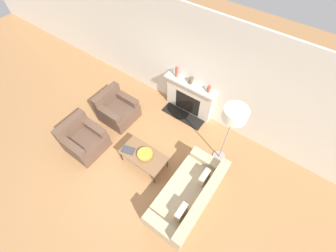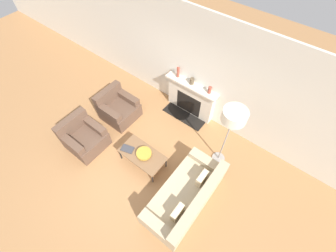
{
  "view_description": "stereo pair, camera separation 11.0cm",
  "coord_description": "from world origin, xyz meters",
  "px_view_note": "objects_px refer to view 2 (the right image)",
  "views": [
    {
      "loc": [
        2.21,
        -1.41,
        5.03
      ],
      "look_at": [
        0.27,
        1.27,
        0.45
      ],
      "focal_mm": 24.0,
      "sensor_mm": 36.0,
      "label": 1
    },
    {
      "loc": [
        2.29,
        -1.35,
        5.03
      ],
      "look_at": [
        0.27,
        1.27,
        0.45
      ],
      "focal_mm": 24.0,
      "sensor_mm": 36.0,
      "label": 2
    }
  ],
  "objects_px": {
    "fireplace": "(190,99)",
    "armchair_near": "(84,137)",
    "armchair_far": "(118,108)",
    "bowl": "(144,153)",
    "coffee_table": "(142,155)",
    "floor_lamp": "(233,119)",
    "mantel_vase_center_left": "(192,81)",
    "book": "(128,149)",
    "mantel_vase_center_right": "(210,90)",
    "couch": "(186,196)",
    "mantel_vase_left": "(178,72)"
  },
  "relations": [
    {
      "from": "bowl",
      "to": "floor_lamp",
      "type": "xyz_separation_m",
      "value": [
        1.36,
        1.2,
        1.15
      ]
    },
    {
      "from": "mantel_vase_center_left",
      "to": "mantel_vase_center_right",
      "type": "height_order",
      "value": "mantel_vase_center_right"
    },
    {
      "from": "armchair_near",
      "to": "floor_lamp",
      "type": "relative_size",
      "value": 0.48
    },
    {
      "from": "armchair_far",
      "to": "bowl",
      "type": "relative_size",
      "value": 2.48
    },
    {
      "from": "book",
      "to": "mantel_vase_center_left",
      "type": "height_order",
      "value": "mantel_vase_center_left"
    },
    {
      "from": "armchair_near",
      "to": "fireplace",
      "type": "bearing_deg",
      "value": -29.82
    },
    {
      "from": "fireplace",
      "to": "floor_lamp",
      "type": "relative_size",
      "value": 0.81
    },
    {
      "from": "fireplace",
      "to": "coffee_table",
      "type": "bearing_deg",
      "value": -88.51
    },
    {
      "from": "coffee_table",
      "to": "bowl",
      "type": "xyz_separation_m",
      "value": [
        0.04,
        0.02,
        0.08
      ]
    },
    {
      "from": "floor_lamp",
      "to": "mantel_vase_center_right",
      "type": "height_order",
      "value": "floor_lamp"
    },
    {
      "from": "floor_lamp",
      "to": "coffee_table",
      "type": "bearing_deg",
      "value": -139.0
    },
    {
      "from": "floor_lamp",
      "to": "mantel_vase_center_left",
      "type": "relative_size",
      "value": 10.74
    },
    {
      "from": "couch",
      "to": "bowl",
      "type": "xyz_separation_m",
      "value": [
        -1.32,
        0.17,
        0.17
      ]
    },
    {
      "from": "couch",
      "to": "coffee_table",
      "type": "relative_size",
      "value": 1.77
    },
    {
      "from": "armchair_far",
      "to": "bowl",
      "type": "xyz_separation_m",
      "value": [
        1.56,
        -0.68,
        0.16
      ]
    },
    {
      "from": "fireplace",
      "to": "armchair_near",
      "type": "relative_size",
      "value": 1.68
    },
    {
      "from": "armchair_far",
      "to": "coffee_table",
      "type": "xyz_separation_m",
      "value": [
        1.52,
        -0.7,
        0.07
      ]
    },
    {
      "from": "bowl",
      "to": "book",
      "type": "distance_m",
      "value": 0.43
    },
    {
      "from": "fireplace",
      "to": "armchair_far",
      "type": "relative_size",
      "value": 1.68
    },
    {
      "from": "couch",
      "to": "floor_lamp",
      "type": "distance_m",
      "value": 1.91
    },
    {
      "from": "floor_lamp",
      "to": "mantel_vase_center_left",
      "type": "xyz_separation_m",
      "value": [
        -1.49,
        0.85,
        -0.49
      ]
    },
    {
      "from": "mantel_vase_left",
      "to": "mantel_vase_center_left",
      "type": "height_order",
      "value": "mantel_vase_left"
    },
    {
      "from": "coffee_table",
      "to": "armchair_far",
      "type": "bearing_deg",
      "value": 155.27
    },
    {
      "from": "couch",
      "to": "fireplace",
      "type": "bearing_deg",
      "value": -147.29
    },
    {
      "from": "armchair_near",
      "to": "mantel_vase_left",
      "type": "height_order",
      "value": "mantel_vase_left"
    },
    {
      "from": "floor_lamp",
      "to": "mantel_vase_left",
      "type": "bearing_deg",
      "value": 156.14
    },
    {
      "from": "couch",
      "to": "armchair_near",
      "type": "distance_m",
      "value": 2.9
    },
    {
      "from": "floor_lamp",
      "to": "mantel_vase_center_left",
      "type": "bearing_deg",
      "value": 150.23
    },
    {
      "from": "bowl",
      "to": "couch",
      "type": "bearing_deg",
      "value": -7.31
    },
    {
      "from": "coffee_table",
      "to": "mantel_vase_left",
      "type": "relative_size",
      "value": 3.74
    },
    {
      "from": "mantel_vase_center_left",
      "to": "mantel_vase_center_right",
      "type": "bearing_deg",
      "value": 0.0
    },
    {
      "from": "couch",
      "to": "mantel_vase_left",
      "type": "relative_size",
      "value": 6.62
    },
    {
      "from": "couch",
      "to": "armchair_far",
      "type": "xyz_separation_m",
      "value": [
        -2.88,
        0.85,
        0.02
      ]
    },
    {
      "from": "coffee_table",
      "to": "book",
      "type": "bearing_deg",
      "value": -162.93
    },
    {
      "from": "armchair_near",
      "to": "coffee_table",
      "type": "distance_m",
      "value": 1.6
    },
    {
      "from": "fireplace",
      "to": "book",
      "type": "xyz_separation_m",
      "value": [
        -0.31,
        -2.17,
        -0.08
      ]
    },
    {
      "from": "mantel_vase_center_right",
      "to": "floor_lamp",
      "type": "bearing_deg",
      "value": -41.28
    },
    {
      "from": "fireplace",
      "to": "armchair_far",
      "type": "height_order",
      "value": "fireplace"
    },
    {
      "from": "couch",
      "to": "book",
      "type": "height_order",
      "value": "couch"
    },
    {
      "from": "couch",
      "to": "mantel_vase_center_left",
      "type": "relative_size",
      "value": 11.35
    },
    {
      "from": "mantel_vase_center_left",
      "to": "mantel_vase_center_right",
      "type": "xyz_separation_m",
      "value": [
        0.52,
        0.0,
        0.01
      ]
    },
    {
      "from": "coffee_table",
      "to": "bowl",
      "type": "bearing_deg",
      "value": 24.5
    },
    {
      "from": "couch",
      "to": "book",
      "type": "xyz_separation_m",
      "value": [
        -1.72,
        0.04,
        0.13
      ]
    },
    {
      "from": "fireplace",
      "to": "book",
      "type": "distance_m",
      "value": 2.19
    },
    {
      "from": "fireplace",
      "to": "couch",
      "type": "xyz_separation_m",
      "value": [
        1.42,
        -2.21,
        -0.21
      ]
    },
    {
      "from": "armchair_near",
      "to": "bowl",
      "type": "xyz_separation_m",
      "value": [
        1.56,
        0.52,
        0.16
      ]
    },
    {
      "from": "coffee_table",
      "to": "fireplace",
      "type": "bearing_deg",
      "value": 91.49
    },
    {
      "from": "fireplace",
      "to": "couch",
      "type": "relative_size",
      "value": 0.77
    },
    {
      "from": "book",
      "to": "mantel_vase_left",
      "type": "relative_size",
      "value": 1.14
    },
    {
      "from": "couch",
      "to": "bowl",
      "type": "bearing_deg",
      "value": -97.31
    }
  ]
}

